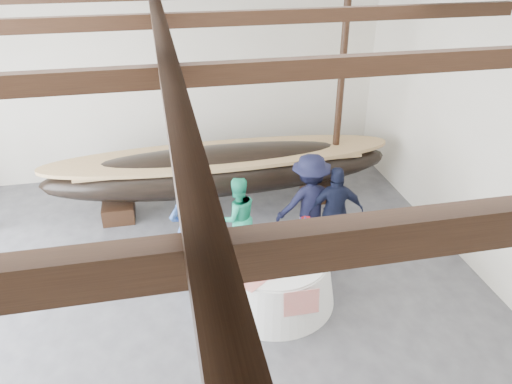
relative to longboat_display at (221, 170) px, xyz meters
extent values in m
cube|color=#3D3D42|center=(-1.06, -4.08, -0.85)|extent=(10.00, 12.00, 0.01)
cube|color=silver|center=(-1.06, 1.92, 1.40)|extent=(10.00, 0.02, 4.50)
cube|color=white|center=(-1.06, -4.08, 3.65)|extent=(10.00, 12.00, 0.01)
cube|color=black|center=(-1.06, -7.58, 3.40)|extent=(9.80, 0.12, 0.18)
cube|color=black|center=(-1.06, -5.08, 3.40)|extent=(9.80, 0.12, 0.18)
cube|color=black|center=(-1.06, -2.58, 3.40)|extent=(9.80, 0.12, 0.18)
cube|color=black|center=(-1.06, -4.08, 3.53)|extent=(0.15, 11.76, 0.15)
cylinder|color=black|center=(2.44, 0.00, 1.40)|extent=(0.14, 0.14, 4.50)
cube|color=black|center=(-2.13, 0.00, -0.67)|extent=(0.62, 0.80, 0.35)
cube|color=black|center=(2.13, 0.00, -0.67)|extent=(0.62, 0.80, 0.35)
ellipsoid|color=black|center=(0.00, 0.00, -0.01)|extent=(7.09, 1.42, 0.97)
cube|color=#9E7A4C|center=(0.00, 0.00, 0.26)|extent=(5.67, 0.93, 0.05)
cone|color=white|center=(0.37, -3.07, -0.45)|extent=(1.91, 1.91, 0.79)
cylinder|color=white|center=(0.37, -3.07, -0.05)|extent=(1.62, 1.62, 0.04)
cube|color=red|center=(0.37, -3.07, -0.03)|extent=(1.72, 1.53, 0.01)
cube|color=white|center=(0.59, -3.10, 0.01)|extent=(0.60, 0.40, 0.07)
cylinder|color=white|center=(-0.17, -3.22, 0.07)|extent=(0.18, 0.18, 0.20)
cylinder|color=white|center=(-0.17, -2.75, 0.07)|extent=(0.18, 0.18, 0.19)
cube|color=maroon|center=(0.11, -3.49, -0.01)|extent=(0.30, 0.24, 0.03)
cone|color=silver|center=(0.89, -3.19, 0.03)|extent=(0.09, 0.09, 0.12)
imported|color=#2B4A8B|center=(-0.86, -2.05, 0.01)|extent=(0.72, 0.59, 1.71)
imported|color=#22B386|center=(0.03, -1.74, -0.09)|extent=(0.83, 0.70, 1.52)
imported|color=black|center=(1.32, -1.81, 0.08)|extent=(1.22, 0.72, 1.86)
imported|color=black|center=(1.72, -2.04, 0.00)|extent=(1.04, 0.55, 1.69)
camera|label=1|loc=(-1.18, -9.09, 4.52)|focal=35.00mm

